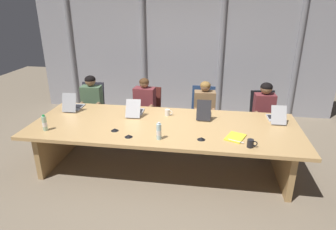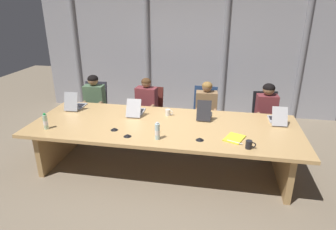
{
  "view_description": "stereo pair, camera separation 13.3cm",
  "coord_description": "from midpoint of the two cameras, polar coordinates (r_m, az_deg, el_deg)",
  "views": [
    {
      "loc": [
        0.65,
        -3.92,
        2.44
      ],
      "look_at": [
        0.04,
        0.14,
        0.83
      ],
      "focal_mm": 31.08,
      "sensor_mm": 36.0,
      "label": 1
    },
    {
      "loc": [
        0.79,
        -3.9,
        2.44
      ],
      "look_at": [
        0.04,
        0.14,
        0.83
      ],
      "focal_mm": 31.08,
      "sensor_mm": 36.0,
      "label": 2
    }
  ],
  "objects": [
    {
      "name": "water_bottle_primary",
      "position": [
        4.47,
        -23.82,
        -1.53
      ],
      "size": [
        0.06,
        0.06,
        0.24
      ],
      "color": "#ADD1B2",
      "rests_on": "conference_table"
    },
    {
      "name": "person_left_end",
      "position": [
        5.78,
        -15.57,
        2.55
      ],
      "size": [
        0.41,
        0.56,
        1.13
      ],
      "rotation": [
        0.0,
        0.0,
        -1.51
      ],
      "color": "#4C6B4C",
      "rests_on": "ground_plane"
    },
    {
      "name": "office_chair_right_mid",
      "position": [
        5.62,
        17.41,
        -1.54
      ],
      "size": [
        0.6,
        0.61,
        0.91
      ],
      "rotation": [
        0.0,
        0.0,
        -1.42
      ],
      "color": "black",
      "rests_on": "ground_plane"
    },
    {
      "name": "person_center",
      "position": [
        5.3,
        6.48,
        1.25
      ],
      "size": [
        0.42,
        0.57,
        1.11
      ],
      "rotation": [
        0.0,
        0.0,
        -1.49
      ],
      "color": "olive",
      "rests_on": "ground_plane"
    },
    {
      "name": "laptop_left_end",
      "position": [
        5.2,
        -18.75,
        1.73
      ],
      "size": [
        0.25,
        0.44,
        0.32
      ],
      "rotation": [
        0.0,
        0.0,
        1.61
      ],
      "color": "#A8ADB7",
      "rests_on": "conference_table"
    },
    {
      "name": "office_chair_center",
      "position": [
        5.55,
        5.94,
        -0.81
      ],
      "size": [
        0.6,
        0.6,
        0.95
      ],
      "rotation": [
        0.0,
        0.0,
        -1.63
      ],
      "color": "navy",
      "rests_on": "ground_plane"
    },
    {
      "name": "laptop_right_mid",
      "position": [
        4.73,
        19.65,
        -0.4
      ],
      "size": [
        0.23,
        0.44,
        0.28
      ],
      "rotation": [
        0.0,
        0.0,
        1.59
      ],
      "color": "#BCBCC1",
      "rests_on": "conference_table"
    },
    {
      "name": "conference_table",
      "position": [
        4.39,
        -1.65,
        -3.52
      ],
      "size": [
        3.97,
        1.47,
        0.73
      ],
      "color": "tan",
      "rests_on": "ground_plane"
    },
    {
      "name": "ground_plane",
      "position": [
        4.67,
        -1.57,
        -10.09
      ],
      "size": [
        13.3,
        13.3,
        0.0
      ],
      "primitive_type": "plane",
      "color": "#7F705B"
    },
    {
      "name": "conference_mic_left_side",
      "position": [
        3.88,
        5.57,
        -4.61
      ],
      "size": [
        0.11,
        0.11,
        0.03
      ],
      "primitive_type": "cone",
      "color": "black",
      "rests_on": "conference_table"
    },
    {
      "name": "laptop_center",
      "position": [
        4.6,
        6.25,
        0.27
      ],
      "size": [
        0.22,
        0.43,
        0.32
      ],
      "rotation": [
        0.0,
        0.0,
        1.55
      ],
      "color": "#2D2D33",
      "rests_on": "conference_table"
    },
    {
      "name": "conference_mic_middle",
      "position": [
        4.2,
        -11.29,
        -2.83
      ],
      "size": [
        0.11,
        0.11,
        0.03
      ],
      "primitive_type": "cone",
      "color": "black",
      "rests_on": "conference_table"
    },
    {
      "name": "spiral_notepad",
      "position": [
        4.0,
        12.15,
        -4.31
      ],
      "size": [
        0.32,
        0.36,
        0.03
      ],
      "rotation": [
        0.0,
        0.0,
        -0.39
      ],
      "color": "yellow",
      "rests_on": "conference_table"
    },
    {
      "name": "office_chair_left_end",
      "position": [
        6.04,
        -15.24,
        0.35
      ],
      "size": [
        0.6,
        0.6,
        0.94
      ],
      "rotation": [
        0.0,
        0.0,
        -1.52
      ],
      "color": "#2D2D38",
      "rests_on": "ground_plane"
    },
    {
      "name": "office_chair_left_mid",
      "position": [
        5.69,
        -4.6,
        -0.39
      ],
      "size": [
        0.6,
        0.6,
        0.89
      ],
      "rotation": [
        0.0,
        0.0,
        -1.64
      ],
      "color": "#511E19",
      "rests_on": "ground_plane"
    },
    {
      "name": "laptop_left_mid",
      "position": [
        4.76,
        -7.23,
        0.84
      ],
      "size": [
        0.25,
        0.47,
        0.28
      ],
      "rotation": [
        0.0,
        0.0,
        1.62
      ],
      "color": "#BCBCC1",
      "rests_on": "conference_table"
    },
    {
      "name": "water_bottle_secondary",
      "position": [
        3.84,
        -2.79,
        -3.28
      ],
      "size": [
        0.07,
        0.07,
        0.24
      ],
      "color": "silver",
      "rests_on": "conference_table"
    },
    {
      "name": "curtain_backdrop",
      "position": [
        6.61,
        2.27,
        12.8
      ],
      "size": [
        6.65,
        0.17,
        2.9
      ],
      "color": "#9999A0",
      "rests_on": "ground_plane"
    },
    {
      "name": "conference_mic_right_side",
      "position": [
        3.98,
        -8.68,
        -4.07
      ],
      "size": [
        0.11,
        0.11,
        0.03
      ],
      "primitive_type": "cone",
      "color": "black",
      "rests_on": "conference_table"
    },
    {
      "name": "person_left_mid",
      "position": [
        5.45,
        -5.56,
        1.94
      ],
      "size": [
        0.43,
        0.57,
        1.12
      ],
      "rotation": [
        0.0,
        0.0,
        -1.66
      ],
      "color": "brown",
      "rests_on": "ground_plane"
    },
    {
      "name": "coffee_mug_far",
      "position": [
        4.65,
        -0.88,
        0.5
      ],
      "size": [
        0.13,
        0.08,
        0.1
      ],
      "color": "white",
      "rests_on": "conference_table"
    },
    {
      "name": "person_right_mid",
      "position": [
        5.37,
        17.8,
        0.83
      ],
      "size": [
        0.39,
        0.56,
        1.13
      ],
      "rotation": [
        0.0,
        0.0,
        -1.5
      ],
      "color": "brown",
      "rests_on": "ground_plane"
    },
    {
      "name": "coffee_mug_near",
      "position": [
        3.78,
        14.95,
        -5.41
      ],
      "size": [
        0.13,
        0.08,
        0.11
      ],
      "color": "black",
      "rests_on": "conference_table"
    }
  ]
}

